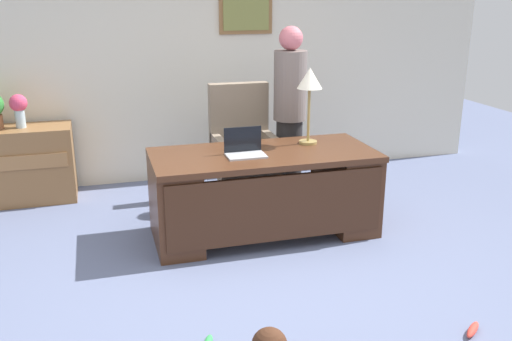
{
  "coord_description": "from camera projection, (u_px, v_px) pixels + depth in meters",
  "views": [
    {
      "loc": [
        -1.01,
        -3.58,
        2.04
      ],
      "look_at": [
        0.1,
        0.3,
        0.75
      ],
      "focal_mm": 39.58,
      "sensor_mm": 36.0,
      "label": 1
    }
  ],
  "objects": [
    {
      "name": "ground_plane",
      "position": [
        254.0,
        280.0,
        4.16
      ],
      "size": [
        12.0,
        12.0,
        0.0
      ],
      "primitive_type": "plane",
      "color": "slate"
    },
    {
      "name": "vase_with_flowers",
      "position": [
        19.0,
        107.0,
        5.47
      ],
      "size": [
        0.17,
        0.17,
        0.33
      ],
      "color": "#AAC4CF",
      "rests_on": "credenza"
    },
    {
      "name": "desk",
      "position": [
        265.0,
        190.0,
        4.83
      ],
      "size": [
        1.9,
        0.85,
        0.74
      ],
      "color": "#4C2B19",
      "rests_on": "ground_plane"
    },
    {
      "name": "desk_lamp",
      "position": [
        310.0,
        83.0,
        4.87
      ],
      "size": [
        0.22,
        0.22,
        0.67
      ],
      "color": "#9E8447",
      "rests_on": "desk"
    },
    {
      "name": "dog_toy_plush",
      "position": [
        473.0,
        330.0,
        3.51
      ],
      "size": [
        0.19,
        0.16,
        0.05
      ],
      "primitive_type": "ellipsoid",
      "rotation": [
        0.0,
        0.0,
        0.68
      ],
      "color": "#E53F33",
      "rests_on": "ground_plane"
    },
    {
      "name": "back_wall",
      "position": [
        189.0,
        57.0,
        6.13
      ],
      "size": [
        7.0,
        0.16,
        2.7
      ],
      "color": "beige",
      "rests_on": "ground_plane"
    },
    {
      "name": "armchair",
      "position": [
        243.0,
        150.0,
        5.66
      ],
      "size": [
        0.6,
        0.59,
        1.16
      ],
      "color": "gray",
      "rests_on": "ground_plane"
    },
    {
      "name": "person_standing",
      "position": [
        290.0,
        113.0,
        5.54
      ],
      "size": [
        0.32,
        0.32,
        1.73
      ],
      "color": "#262323",
      "rests_on": "ground_plane"
    },
    {
      "name": "laptop",
      "position": [
        244.0,
        148.0,
        4.66
      ],
      "size": [
        0.32,
        0.22,
        0.22
      ],
      "color": "#B2B5BA",
      "rests_on": "desk"
    }
  ]
}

